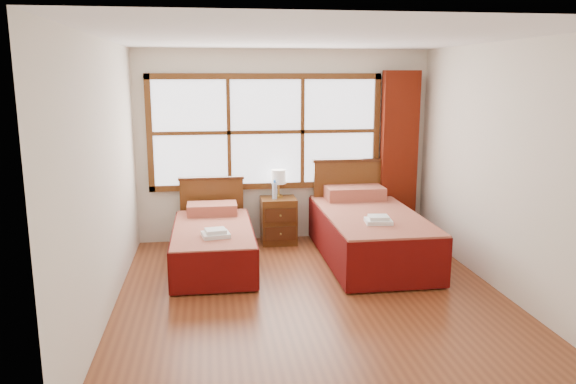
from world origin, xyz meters
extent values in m
plane|color=brown|center=(0.00, 0.00, 0.00)|extent=(4.50, 4.50, 0.00)
plane|color=white|center=(0.00, 0.00, 2.60)|extent=(4.50, 4.50, 0.00)
plane|color=silver|center=(0.00, 2.25, 1.30)|extent=(4.00, 0.00, 4.00)
plane|color=silver|center=(-2.00, 0.00, 1.30)|extent=(0.00, 4.50, 4.50)
plane|color=silver|center=(2.00, 0.00, 1.30)|extent=(0.00, 4.50, 4.50)
cube|color=white|center=(-0.25, 2.22, 1.50)|extent=(3.00, 0.02, 1.40)
cube|color=#593113|center=(-0.25, 2.20, 0.76)|extent=(3.16, 0.06, 0.08)
cube|color=#593113|center=(-0.25, 2.20, 2.24)|extent=(3.16, 0.06, 0.08)
cube|color=#593113|center=(-1.79, 2.20, 1.50)|extent=(0.08, 0.06, 1.56)
cube|color=#593113|center=(1.29, 2.20, 1.50)|extent=(0.08, 0.06, 1.56)
cube|color=#593113|center=(-0.75, 2.20, 1.50)|extent=(0.05, 0.05, 1.40)
cube|color=#593113|center=(0.25, 2.20, 1.50)|extent=(0.05, 0.05, 1.40)
cube|color=#593113|center=(-0.25, 2.20, 1.50)|extent=(3.00, 0.05, 0.05)
cube|color=#65180A|center=(1.60, 2.11, 1.17)|extent=(0.50, 0.16, 2.30)
cube|color=#42200D|center=(-1.00, 1.13, 0.13)|extent=(0.81, 1.63, 0.27)
cube|color=maroon|center=(-1.00, 1.13, 0.38)|extent=(0.91, 1.81, 0.22)
cube|color=#600C0A|center=(-1.46, 1.13, 0.25)|extent=(0.03, 1.81, 0.45)
cube|color=#600C0A|center=(-0.54, 1.13, 0.25)|extent=(0.03, 1.81, 0.45)
cube|color=#600C0A|center=(-1.00, 0.23, 0.25)|extent=(0.91, 0.03, 0.45)
cube|color=maroon|center=(-1.00, 1.79, 0.56)|extent=(0.64, 0.37, 0.14)
cube|color=#593113|center=(-1.00, 2.14, 0.44)|extent=(0.85, 0.06, 0.89)
cube|color=#42200D|center=(-1.00, 2.14, 0.89)|extent=(0.89, 0.08, 0.04)
cube|color=#42200D|center=(0.93, 1.13, 0.16)|extent=(1.00, 2.00, 0.33)
cube|color=maroon|center=(0.93, 1.13, 0.46)|extent=(1.12, 2.21, 0.27)
cube|color=#600C0A|center=(0.37, 1.13, 0.30)|extent=(0.03, 2.21, 0.55)
cube|color=#600C0A|center=(1.48, 1.13, 0.30)|extent=(0.03, 2.21, 0.55)
cube|color=#600C0A|center=(0.93, 0.03, 0.30)|extent=(1.12, 0.03, 0.55)
cube|color=maroon|center=(0.93, 1.93, 0.68)|extent=(0.78, 0.46, 0.17)
cube|color=#593113|center=(0.93, 2.14, 0.54)|extent=(1.04, 0.06, 1.09)
cube|color=#42200D|center=(0.93, 2.14, 1.10)|extent=(1.09, 0.08, 0.04)
cube|color=#593113|center=(-0.11, 2.00, 0.31)|extent=(0.47, 0.42, 0.63)
cube|color=#42200D|center=(-0.11, 1.78, 0.19)|extent=(0.41, 0.02, 0.19)
cube|color=#42200D|center=(-0.11, 1.78, 0.44)|extent=(0.41, 0.02, 0.19)
sphere|color=#B28D3C|center=(-0.11, 1.76, 0.19)|extent=(0.03, 0.03, 0.03)
sphere|color=#B28D3C|center=(-0.11, 1.76, 0.44)|extent=(0.03, 0.03, 0.03)
cube|color=white|center=(-0.97, 0.73, 0.51)|extent=(0.34, 0.31, 0.05)
cube|color=white|center=(-0.97, 0.73, 0.55)|extent=(0.25, 0.23, 0.04)
cube|color=white|center=(0.88, 0.64, 0.62)|extent=(0.32, 0.29, 0.05)
cube|color=white|center=(0.88, 0.64, 0.66)|extent=(0.24, 0.22, 0.04)
cylinder|color=gold|center=(-0.09, 2.09, 0.64)|extent=(0.12, 0.12, 0.02)
cylinder|color=gold|center=(-0.09, 2.09, 0.73)|extent=(0.03, 0.03, 0.16)
cylinder|color=white|center=(-0.09, 2.09, 0.90)|extent=(0.19, 0.19, 0.19)
cylinder|color=silver|center=(-0.17, 1.94, 0.73)|extent=(0.06, 0.06, 0.20)
cylinder|color=blue|center=(-0.17, 1.94, 0.84)|extent=(0.03, 0.03, 0.03)
cylinder|color=silver|center=(-0.16, 1.96, 0.74)|extent=(0.07, 0.07, 0.22)
cylinder|color=blue|center=(-0.16, 1.96, 0.87)|extent=(0.03, 0.03, 0.03)
camera|label=1|loc=(-1.01, -5.35, 2.26)|focal=35.00mm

